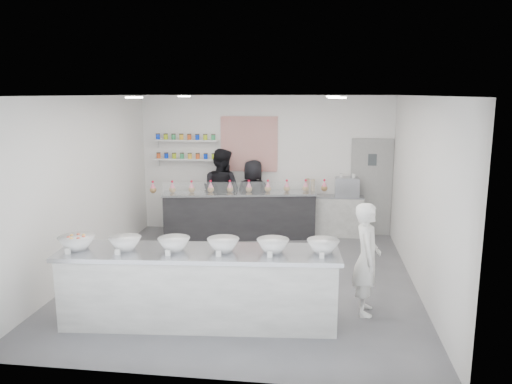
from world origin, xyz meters
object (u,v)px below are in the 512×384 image
espresso_ledge (335,216)px  woman_prep (367,259)px  espresso_machine (347,187)px  staff_left (221,192)px  staff_right (253,198)px  prep_counter (200,287)px  back_bar (240,215)px

espresso_ledge → woman_prep: 3.88m
woman_prep → espresso_machine: bearing=2.4°
woman_prep → staff_left: 4.62m
espresso_machine → staff_left: bearing=-176.4°
staff_right → prep_counter: bearing=95.5°
espresso_ledge → staff_left: (-2.46, -0.17, 0.50)m
staff_left → staff_right: (0.69, 0.00, -0.11)m
prep_counter → back_bar: bearing=87.1°
prep_counter → espresso_machine: espresso_machine is taller
woman_prep → prep_counter: bearing=106.2°
woman_prep → back_bar: bearing=35.4°
espresso_machine → woman_prep: size_ratio=0.32×
woman_prep → staff_right: bearing=30.6°
back_bar → woman_prep: woman_prep is taller
espresso_ledge → back_bar: bearing=-168.3°
espresso_machine → woman_prep: woman_prep is taller
prep_counter → espresso_machine: size_ratio=7.30×
back_bar → espresso_ledge: size_ratio=2.70×
staff_left → staff_right: bearing=-158.4°
prep_counter → espresso_machine: (2.14, 4.45, 0.57)m
back_bar → staff_right: staff_right is taller
espresso_ledge → staff_right: 1.81m
staff_left → espresso_ledge: bearing=-154.5°
espresso_ledge → staff_left: 2.51m
prep_counter → woman_prep: woman_prep is taller
prep_counter → woman_prep: (2.23, 0.60, 0.29)m
espresso_ledge → staff_right: size_ratio=0.72×
espresso_ledge → woman_prep: bearing=-85.3°
espresso_ledge → staff_right: staff_right is taller
back_bar → espresso_ledge: back_bar is taller
prep_counter → espresso_machine: 4.97m
woman_prep → staff_right: staff_right is taller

